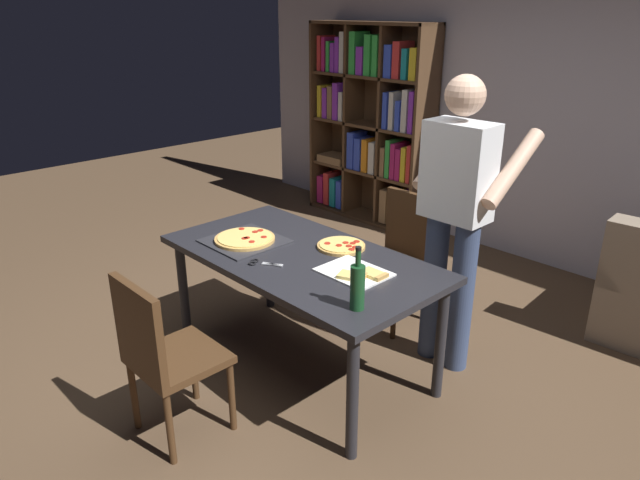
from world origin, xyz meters
The scene contains 12 objects.
ground_plane centered at (0.00, 0.00, 0.00)m, with size 12.00×12.00×0.00m, color brown.
back_wall centered at (0.00, 2.60, 1.40)m, with size 6.40×0.10×2.80m, color #BCB7C6.
dining_table centered at (0.00, 0.00, 0.67)m, with size 1.66×0.87×0.75m.
chair_near_camera centered at (0.00, -0.92, 0.51)m, with size 0.42×0.42×0.90m.
chair_far_side centered at (0.00, 0.92, 0.51)m, with size 0.42×0.42×0.90m.
bookshelf centered at (-1.57, 2.37, 0.98)m, with size 1.40×0.35×1.95m.
person_serving_pizza centered at (0.55, 0.70, 1.00)m, with size 0.55×0.54×1.75m.
pepperoni_pizza_on_tray centered at (-0.38, -0.11, 0.77)m, with size 0.43×0.43×0.04m.
pizza_slices_on_towel centered at (0.41, 0.03, 0.76)m, with size 0.36×0.28×0.03m.
wine_bottle centered at (0.66, -0.24, 0.87)m, with size 0.07×0.07×0.32m.
kitchen_scissors centered at (-0.06, -0.25, 0.76)m, with size 0.19×0.14×0.01m.
second_pizza_plain centered at (0.08, 0.24, 0.76)m, with size 0.29×0.29×0.03m.
Camera 1 is at (2.30, -2.05, 2.07)m, focal length 32.69 mm.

